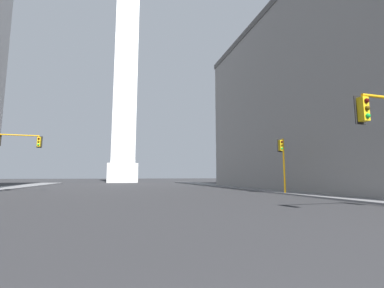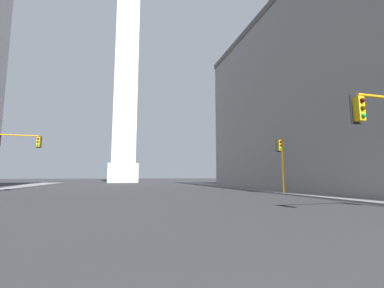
# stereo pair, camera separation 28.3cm
# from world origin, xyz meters

# --- Properties ---
(sidewalk_right) EXTENTS (5.00, 91.14, 0.15)m
(sidewalk_right) POSITION_xyz_m (17.08, 27.34, 0.07)
(sidewalk_right) COLOR slate
(sidewalk_right) RESTS_ON ground_plane
(building_right) EXTENTS (22.63, 43.52, 24.31)m
(building_right) POSITION_xyz_m (28.27, 24.97, 12.16)
(building_right) COLOR gray
(building_right) RESTS_ON ground_plane
(obelisk) EXTENTS (8.18, 8.18, 67.51)m
(obelisk) POSITION_xyz_m (0.00, 75.95, 32.43)
(obelisk) COLOR silver
(obelisk) RESTS_ON ground_plane
(traffic_light_mid_left) EXTENTS (4.81, 0.50, 6.42)m
(traffic_light_mid_left) POSITION_xyz_m (-12.69, 32.32, 4.88)
(traffic_light_mid_left) COLOR orange
(traffic_light_mid_left) RESTS_ON ground_plane
(traffic_light_mid_right) EXTENTS (0.79, 0.52, 5.60)m
(traffic_light_mid_right) POSITION_xyz_m (14.83, 22.37, 3.70)
(traffic_light_mid_right) COLOR orange
(traffic_light_mid_right) RESTS_ON ground_plane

